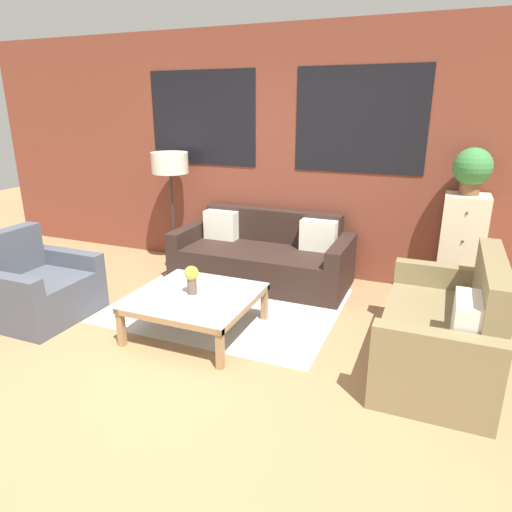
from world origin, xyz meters
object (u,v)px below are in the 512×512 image
coffee_table (196,299)px  settee_vintage (444,332)px  floor_lamp (170,167)px  drawer_cabinet (460,250)px  couch_dark (263,258)px  potted_plant (472,168)px  flower_vase (192,277)px  armchair_corner (39,289)px

coffee_table → settee_vintage: bearing=5.4°
floor_lamp → drawer_cabinet: 3.39m
settee_vintage → floor_lamp: size_ratio=1.05×
couch_dark → settee_vintage: settee_vintage is taller
coffee_table → potted_plant: 2.90m
couch_dark → flower_vase: size_ratio=7.71×
couch_dark → coffee_table: bearing=-93.0°
coffee_table → potted_plant: potted_plant is taller
armchair_corner → potted_plant: size_ratio=1.99×
armchair_corner → coffee_table: bearing=10.4°
couch_dark → flower_vase: couch_dark is taller
floor_lamp → potted_plant: bearing=2.0°
settee_vintage → potted_plant: size_ratio=3.31×
coffee_table → potted_plant: (2.14, 1.63, 1.06)m
settee_vintage → floor_lamp: bearing=157.6°
floor_lamp → potted_plant: 3.33m
coffee_table → potted_plant: size_ratio=2.24×
drawer_cabinet → potted_plant: bearing=90.0°
potted_plant → couch_dark: bearing=-173.9°
couch_dark → floor_lamp: (-1.25, 0.11, 0.96)m
armchair_corner → couch_dark: bearing=46.1°
couch_dark → drawer_cabinet: 2.10m
armchair_corner → floor_lamp: size_ratio=0.63×
drawer_cabinet → coffee_table: bearing=-142.7°
armchair_corner → settee_vintage: bearing=7.6°
couch_dark → floor_lamp: floor_lamp is taller
coffee_table → flower_vase: bearing=172.2°
coffee_table → drawer_cabinet: size_ratio=0.90×
floor_lamp → settee_vintage: bearing=-22.4°
drawer_cabinet → armchair_corner: bearing=-152.6°
couch_dark → armchair_corner: 2.36m
couch_dark → armchair_corner: (-1.64, -1.70, -0.00)m
settee_vintage → flower_vase: (-2.08, -0.19, 0.21)m
couch_dark → armchair_corner: armchair_corner is taller
drawer_cabinet → potted_plant: (-0.00, 0.00, 0.82)m
coffee_table → couch_dark: bearing=87.0°
coffee_table → floor_lamp: floor_lamp is taller
settee_vintage → potted_plant: (0.10, 1.44, 1.07)m
couch_dark → coffee_table: size_ratio=1.98×
couch_dark → potted_plant: (2.07, 0.22, 1.10)m
drawer_cabinet → flower_vase: drawer_cabinet is taller
potted_plant → drawer_cabinet: bearing=-90.0°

